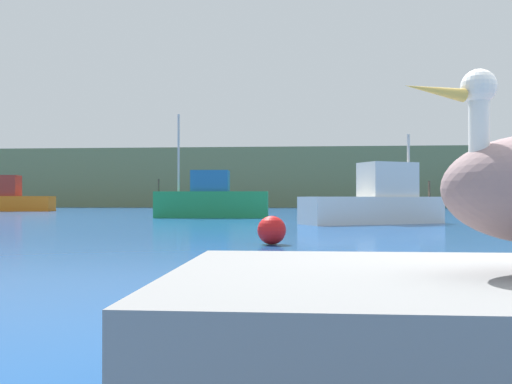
{
  "coord_description": "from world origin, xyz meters",
  "views": [
    {
      "loc": [
        -1.72,
        -3.37,
        1.09
      ],
      "look_at": [
        -3.8,
        22.61,
        1.36
      ],
      "focal_mm": 39.67,
      "sensor_mm": 36.0,
      "label": 1
    }
  ],
  "objects_px": {
    "fishing_boat_white": "(377,202)",
    "mooring_buoy": "(272,230)",
    "fishing_boat_green": "(211,201)",
    "fishing_boat_orange": "(9,199)"
  },
  "relations": [
    {
      "from": "fishing_boat_orange",
      "to": "mooring_buoy",
      "type": "distance_m",
      "value": 39.2
    },
    {
      "from": "fishing_boat_white",
      "to": "fishing_boat_green",
      "type": "height_order",
      "value": "fishing_boat_green"
    },
    {
      "from": "fishing_boat_white",
      "to": "fishing_boat_green",
      "type": "distance_m",
      "value": 10.56
    },
    {
      "from": "fishing_boat_orange",
      "to": "fishing_boat_green",
      "type": "distance_m",
      "value": 23.5
    },
    {
      "from": "fishing_boat_green",
      "to": "fishing_boat_white",
      "type": "bearing_deg",
      "value": 138.81
    },
    {
      "from": "fishing_boat_orange",
      "to": "fishing_boat_green",
      "type": "bearing_deg",
      "value": 135.74
    },
    {
      "from": "fishing_boat_green",
      "to": "fishing_boat_orange",
      "type": "bearing_deg",
      "value": -37.48
    },
    {
      "from": "mooring_buoy",
      "to": "fishing_boat_white",
      "type": "bearing_deg",
      "value": 70.62
    },
    {
      "from": "fishing_boat_white",
      "to": "mooring_buoy",
      "type": "xyz_separation_m",
      "value": [
        -3.86,
        -10.98,
        -0.59
      ]
    },
    {
      "from": "fishing_boat_orange",
      "to": "fishing_boat_green",
      "type": "relative_size",
      "value": 1.1
    }
  ]
}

